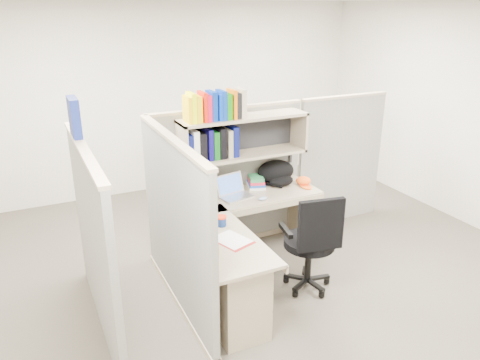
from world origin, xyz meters
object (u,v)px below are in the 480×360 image
snack_canister (221,221)px  task_chair (310,257)px  backpack (278,173)px  desk (240,266)px  laptop (236,187)px

snack_canister → task_chair: size_ratio=0.09×
snack_canister → backpack: bearing=35.2°
desk → backpack: 1.44m
laptop → snack_canister: (-0.41, -0.55, -0.07)m
backpack → snack_canister: bearing=-161.7°
task_chair → backpack: bearing=78.0°
desk → task_chair: size_ratio=1.67×
laptop → backpack: size_ratio=0.75×
desk → snack_canister: size_ratio=17.83×
backpack → task_chair: 1.17m
backpack → snack_canister: 1.24m
laptop → backpack: 0.62m
snack_canister → task_chair: 0.95m
desk → laptop: laptop is taller
laptop → task_chair: 1.07m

